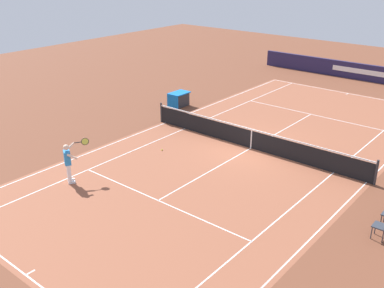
# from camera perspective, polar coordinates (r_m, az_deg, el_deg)

# --- Properties ---
(ground_plane) EXTENTS (60.00, 60.00, 0.00)m
(ground_plane) POSITION_cam_1_polar(r_m,az_deg,el_deg) (21.49, 7.48, -0.53)
(ground_plane) COLOR brown
(court_slab) EXTENTS (24.20, 11.40, 0.00)m
(court_slab) POSITION_cam_1_polar(r_m,az_deg,el_deg) (21.49, 7.48, -0.53)
(court_slab) COLOR #935138
(court_slab) RESTS_ON ground_plane
(court_line_markings) EXTENTS (23.85, 11.05, 0.01)m
(court_line_markings) POSITION_cam_1_polar(r_m,az_deg,el_deg) (21.49, 7.48, -0.52)
(court_line_markings) COLOR white
(court_line_markings) RESTS_ON ground_plane
(tennis_net) EXTENTS (0.10, 11.70, 1.08)m
(tennis_net) POSITION_cam_1_polar(r_m,az_deg,el_deg) (21.30, 7.55, 0.69)
(tennis_net) COLOR #2D2D33
(tennis_net) RESTS_ON ground_plane
(stadium_barrier) EXTENTS (0.26, 17.00, 1.20)m
(stadium_barrier) POSITION_cam_1_polar(r_m,az_deg,el_deg) (35.24, 21.72, 8.33)
(stadium_barrier) COLOR #231E47
(stadium_barrier) RESTS_ON ground_plane
(tennis_player_near) EXTENTS (1.19, 0.75, 1.70)m
(tennis_player_near) POSITION_cam_1_polar(r_m,az_deg,el_deg) (18.43, -15.41, -2.12)
(tennis_player_near) COLOR white
(tennis_player_near) RESTS_ON ground_plane
(tennis_ball) EXTENTS (0.07, 0.07, 0.07)m
(tennis_ball) POSITION_cam_1_polar(r_m,az_deg,el_deg) (21.08, -3.83, -0.75)
(tennis_ball) COLOR #CCE01E
(tennis_ball) RESTS_ON ground_plane
(spectator_chair_4) EXTENTS (0.44, 0.44, 0.88)m
(spectator_chair_4) POSITION_cam_1_polar(r_m,az_deg,el_deg) (15.73, 23.10, -9.48)
(spectator_chair_4) COLOR #38383D
(spectator_chair_4) RESTS_ON ground_plane
(equipment_cart_tarped) EXTENTS (1.25, 0.84, 0.85)m
(equipment_cart_tarped) POSITION_cam_1_polar(r_m,az_deg,el_deg) (27.24, -1.68, 5.70)
(equipment_cart_tarped) COLOR #2D2D33
(equipment_cart_tarped) RESTS_ON ground_plane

